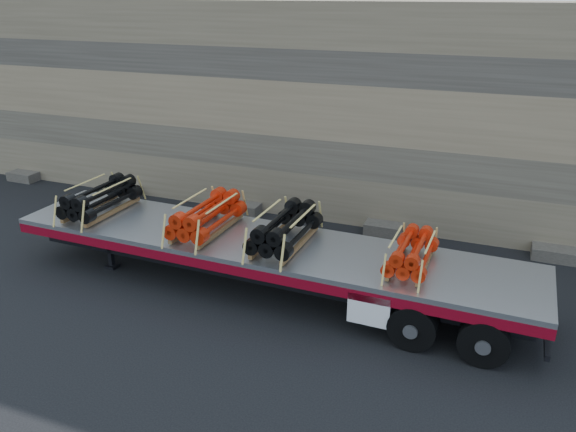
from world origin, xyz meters
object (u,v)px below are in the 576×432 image
bundle_midfront (207,216)px  bundle_midrear (285,229)px  bundle_rear (411,253)px  bundle_front (101,199)px  trailer (262,265)px

bundle_midfront → bundle_midrear: bearing=-0.0°
bundle_midrear → bundle_rear: 3.14m
bundle_front → bundle_rear: 8.84m
trailer → bundle_midrear: bundle_midrear is taller
bundle_midrear → bundle_rear: bearing=0.0°
trailer → bundle_midrear: 1.28m
bundle_front → bundle_midrear: 5.70m
bundle_midfront → bundle_rear: (5.37, -0.13, -0.07)m
trailer → bundle_rear: size_ratio=7.19×
trailer → bundle_midrear: bearing=-0.0°
bundle_rear → bundle_midfront: bearing=180.0°
bundle_front → bundle_rear: (8.84, -0.21, -0.07)m
bundle_midfront → bundle_midrear: 2.23m
trailer → bundle_rear: bearing=-0.0°
bundle_midrear → trailer: bearing=180.0°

